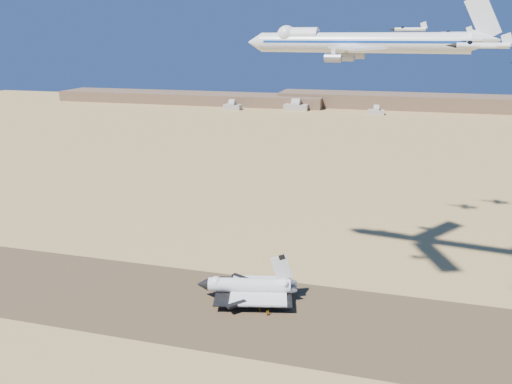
% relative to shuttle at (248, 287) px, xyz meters
% --- Properties ---
extents(ground, '(1200.00, 1200.00, 0.00)m').
position_rel_shuttle_xyz_m(ground, '(-11.01, -8.77, -4.72)').
color(ground, tan).
rests_on(ground, ground).
extents(runway, '(600.00, 50.00, 0.06)m').
position_rel_shuttle_xyz_m(runway, '(-11.01, -8.77, -4.69)').
color(runway, brown).
rests_on(runway, ground).
extents(ridgeline, '(960.00, 90.00, 18.00)m').
position_rel_shuttle_xyz_m(ridgeline, '(54.31, 518.53, 2.91)').
color(ridgeline, brown).
rests_on(ridgeline, ground).
extents(hangars, '(200.50, 29.50, 30.00)m').
position_rel_shuttle_xyz_m(hangars, '(-75.01, 469.66, 0.11)').
color(hangars, '#A6A193').
rests_on(hangars, ground).
extents(shuttle, '(35.69, 26.96, 17.55)m').
position_rel_shuttle_xyz_m(shuttle, '(0.00, 0.00, 0.00)').
color(shuttle, silver).
rests_on(shuttle, runway).
extents(carrier_747, '(82.12, 62.93, 20.39)m').
position_rel_shuttle_xyz_m(carrier_747, '(29.99, 21.12, 83.25)').
color(carrier_747, white).
extents(crew_a, '(0.45, 0.65, 1.71)m').
position_rel_shuttle_xyz_m(crew_a, '(6.14, -7.58, -3.80)').
color(crew_a, '#B9690A').
rests_on(crew_a, runway).
extents(crew_b, '(0.56, 0.88, 1.72)m').
position_rel_shuttle_xyz_m(crew_b, '(9.47, -8.85, -3.80)').
color(crew_b, '#B9690A').
rests_on(crew_b, runway).
extents(crew_c, '(1.24, 1.04, 1.89)m').
position_rel_shuttle_xyz_m(crew_c, '(9.18, -9.61, -3.72)').
color(crew_c, '#B9690A').
rests_on(crew_c, runway).
extents(chase_jet_a, '(14.97, 8.15, 3.73)m').
position_rel_shuttle_xyz_m(chase_jet_a, '(63.89, -18.41, 83.13)').
color(chase_jet_a, white).
extents(chase_jet_e, '(15.62, 8.52, 3.89)m').
position_rel_shuttle_xyz_m(chase_jet_e, '(49.18, 74.07, 88.07)').
color(chase_jet_e, white).
extents(chase_jet_f, '(15.84, 8.65, 3.95)m').
position_rel_shuttle_xyz_m(chase_jet_f, '(68.73, 88.66, 86.43)').
color(chase_jet_f, white).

